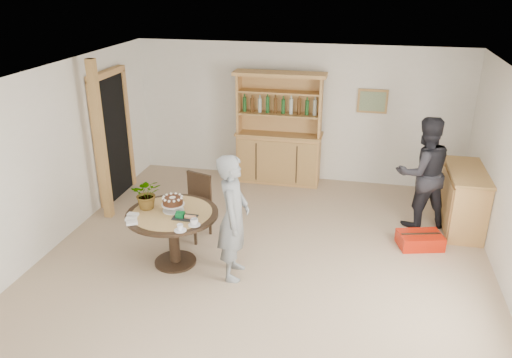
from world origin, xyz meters
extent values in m
plane|color=tan|center=(0.00, 0.00, 0.00)|extent=(7.00, 7.00, 0.00)
cube|color=white|center=(0.00, 3.50, 1.25)|extent=(6.00, 0.04, 2.50)
cube|color=white|center=(-3.00, 0.00, 1.25)|extent=(0.04, 7.00, 2.50)
cube|color=white|center=(0.00, 0.00, 2.50)|extent=(6.00, 7.00, 0.04)
cube|color=#AF7F4A|center=(1.30, 3.47, 1.55)|extent=(0.52, 0.03, 0.42)
cube|color=#59724C|center=(1.30, 3.45, 1.55)|extent=(0.44, 0.02, 0.34)
cube|color=black|center=(-2.94, 2.00, 1.05)|extent=(0.10, 0.90, 2.10)
cube|color=tan|center=(-2.92, 1.50, 1.05)|extent=(0.12, 0.10, 2.10)
cube|color=tan|center=(-2.92, 2.50, 1.05)|extent=(0.12, 0.10, 2.10)
cube|color=tan|center=(-2.92, 2.00, 2.13)|extent=(0.12, 1.10, 0.10)
cube|color=#AF7F4A|center=(-2.70, 1.20, 1.25)|extent=(0.12, 0.12, 2.50)
cube|color=tan|center=(-0.30, 3.24, 0.45)|extent=(1.50, 0.50, 0.90)
cube|color=#AF7F4A|center=(-0.30, 3.24, 0.92)|extent=(1.56, 0.54, 0.04)
cube|color=tan|center=(-0.30, 3.34, 1.47)|extent=(1.50, 0.04, 1.06)
cube|color=tan|center=(-1.03, 3.19, 1.47)|extent=(0.04, 0.34, 1.06)
cube|color=tan|center=(0.43, 3.19, 1.47)|extent=(0.04, 0.34, 1.06)
cube|color=#AF7F4A|center=(-0.30, 3.19, 1.30)|extent=(1.44, 0.32, 0.03)
cube|color=#AF7F4A|center=(-0.30, 3.19, 1.70)|extent=(1.44, 0.32, 0.03)
cube|color=tan|center=(-0.30, 3.19, 2.01)|extent=(1.62, 0.40, 0.06)
cylinder|color=#194C1E|center=(-0.86, 3.19, 1.46)|extent=(0.07, 0.07, 0.28)
cylinder|color=#4C2D14|center=(-0.70, 3.19, 1.46)|extent=(0.07, 0.07, 0.28)
cylinder|color=#B2BFB2|center=(-0.54, 3.19, 1.46)|extent=(0.07, 0.07, 0.28)
cylinder|color=#194C1E|center=(-0.38, 3.19, 1.46)|extent=(0.07, 0.07, 0.28)
cylinder|color=#4C2D14|center=(-0.22, 3.19, 1.46)|extent=(0.07, 0.07, 0.28)
cylinder|color=#B2BFB2|center=(-0.06, 3.19, 1.46)|extent=(0.07, 0.07, 0.28)
cylinder|color=#194C1E|center=(0.10, 3.19, 1.46)|extent=(0.07, 0.07, 0.28)
cylinder|color=#4C2D14|center=(0.26, 3.19, 1.46)|extent=(0.07, 0.07, 0.28)
cube|color=tan|center=(2.74, 2.00, 0.45)|extent=(0.50, 1.20, 0.90)
cube|color=#AF7F4A|center=(2.74, 2.00, 0.92)|extent=(0.54, 1.26, 0.04)
cylinder|color=black|center=(-1.16, 0.11, 0.73)|extent=(1.20, 1.20, 0.04)
cylinder|color=black|center=(-1.16, 0.11, 0.36)|extent=(0.14, 0.14, 0.70)
cylinder|color=black|center=(-1.16, 0.11, 0.01)|extent=(0.56, 0.56, 0.03)
cylinder|color=tan|center=(-1.16, 0.11, 0.76)|extent=(1.04, 1.04, 0.01)
cube|color=black|center=(-1.16, 0.86, 0.45)|extent=(0.53, 0.53, 0.04)
cube|color=black|center=(-1.10, 1.04, 0.70)|extent=(0.41, 0.16, 0.46)
cube|color=black|center=(-1.10, 1.04, 0.92)|extent=(0.41, 0.17, 0.05)
cube|color=black|center=(-1.39, 0.75, 0.22)|extent=(0.04, 0.03, 0.44)
cube|color=black|center=(-1.05, 0.63, 0.22)|extent=(0.04, 0.03, 0.44)
cube|color=black|center=(-1.27, 1.09, 0.22)|extent=(0.04, 0.04, 0.44)
cube|color=black|center=(-0.93, 0.97, 0.22)|extent=(0.03, 0.03, 0.44)
cylinder|color=white|center=(-1.16, 0.16, 0.77)|extent=(0.28, 0.28, 0.01)
cylinder|color=white|center=(-1.16, 0.16, 0.81)|extent=(0.05, 0.05, 0.08)
cylinder|color=white|center=(-1.16, 0.16, 0.85)|extent=(0.30, 0.30, 0.01)
cylinder|color=#3F2212|center=(-1.16, 0.16, 0.90)|extent=(0.26, 0.26, 0.09)
cylinder|color=white|center=(-1.16, 0.16, 0.95)|extent=(0.08, 0.08, 0.01)
sphere|color=white|center=(-1.04, 0.16, 0.95)|extent=(0.04, 0.04, 0.04)
sphere|color=white|center=(-1.06, 0.22, 0.95)|extent=(0.04, 0.04, 0.04)
sphere|color=white|center=(-1.10, 0.27, 0.95)|extent=(0.04, 0.04, 0.04)
sphere|color=white|center=(-1.16, 0.28, 0.95)|extent=(0.04, 0.04, 0.04)
sphere|color=white|center=(-1.22, 0.27, 0.95)|extent=(0.04, 0.04, 0.04)
sphere|color=white|center=(-1.27, 0.22, 0.95)|extent=(0.04, 0.04, 0.04)
sphere|color=white|center=(-1.28, 0.16, 0.95)|extent=(0.04, 0.04, 0.04)
sphere|color=white|center=(-1.27, 0.10, 0.95)|extent=(0.04, 0.04, 0.04)
sphere|color=white|center=(-1.22, 0.06, 0.95)|extent=(0.04, 0.04, 0.04)
sphere|color=white|center=(-1.16, 0.04, 0.95)|extent=(0.04, 0.04, 0.04)
sphere|color=white|center=(-1.10, 0.06, 0.95)|extent=(0.04, 0.04, 0.04)
sphere|color=white|center=(-1.06, 0.10, 0.95)|extent=(0.04, 0.04, 0.04)
imported|color=#3F7233|center=(-1.51, 0.16, 0.97)|extent=(0.47, 0.44, 0.42)
cube|color=black|center=(-0.94, -0.01, 0.77)|extent=(0.30, 0.20, 0.01)
cube|color=#0B6A2D|center=(-1.00, -0.01, 0.80)|extent=(0.10, 0.10, 0.06)
cube|color=#0B6A2D|center=(-1.00, -0.01, 0.83)|extent=(0.11, 0.02, 0.01)
cylinder|color=white|center=(-0.76, -0.17, 0.76)|extent=(0.15, 0.15, 0.01)
imported|color=white|center=(-0.76, -0.17, 0.81)|extent=(0.10, 0.10, 0.08)
cylinder|color=white|center=(-0.88, -0.34, 0.76)|extent=(0.15, 0.15, 0.01)
imported|color=white|center=(-0.88, -0.34, 0.81)|extent=(0.08, 0.08, 0.07)
cube|color=white|center=(-1.61, -0.09, 0.78)|extent=(0.14, 0.08, 0.03)
cube|color=white|center=(-1.58, -0.21, 0.78)|extent=(0.16, 0.11, 0.03)
cube|color=white|center=(-1.52, -0.31, 0.78)|extent=(0.16, 0.14, 0.03)
imported|color=gray|center=(-0.31, 0.01, 0.82)|extent=(0.45, 0.63, 1.65)
imported|color=black|center=(2.10, 1.96, 0.86)|extent=(1.02, 0.91, 1.73)
cube|color=red|center=(2.09, 1.27, 0.10)|extent=(0.68, 0.54, 0.20)
cube|color=black|center=(2.09, 1.27, 0.20)|extent=(0.55, 0.19, 0.01)
camera|label=1|loc=(1.14, -5.32, 3.63)|focal=35.00mm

